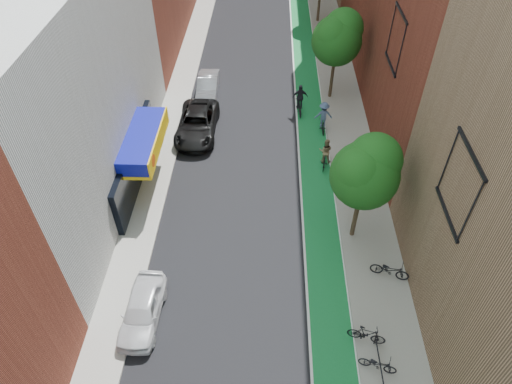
# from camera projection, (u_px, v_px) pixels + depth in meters

# --- Properties ---
(bike_lane) EXTENTS (2.00, 68.00, 0.01)m
(bike_lane) POSITION_uv_depth(u_px,v_px,m) (307.00, 84.00, 36.45)
(bike_lane) COLOR #126630
(bike_lane) RESTS_ON ground
(sidewalk_left) EXTENTS (2.00, 68.00, 0.15)m
(sidewalk_left) POSITION_uv_depth(u_px,v_px,m) (183.00, 81.00, 36.63)
(sidewalk_left) COLOR gray
(sidewalk_left) RESTS_ON ground
(sidewalk_right) EXTENTS (3.00, 68.00, 0.15)m
(sidewalk_right) POSITION_uv_depth(u_px,v_px,m) (339.00, 84.00, 36.35)
(sidewalk_right) COLOR gray
(sidewalk_right) RESTS_ON ground
(building_left_white) EXTENTS (8.00, 20.00, 12.00)m
(building_left_white) POSITION_uv_depth(u_px,v_px,m) (42.00, 95.00, 23.97)
(building_left_white) COLOR silver
(building_left_white) RESTS_ON ground
(tree_near) EXTENTS (3.40, 3.36, 6.42)m
(tree_near) POSITION_uv_depth(u_px,v_px,m) (366.00, 171.00, 21.62)
(tree_near) COLOR #332619
(tree_near) RESTS_ON ground
(tree_mid) EXTENTS (3.55, 3.53, 6.74)m
(tree_mid) POSITION_uv_depth(u_px,v_px,m) (338.00, 37.00, 31.62)
(tree_mid) COLOR #332619
(tree_mid) RESTS_ON ground
(parked_car_white) EXTENTS (1.76, 4.10, 1.38)m
(parked_car_white) POSITION_uv_depth(u_px,v_px,m) (142.00, 310.00, 20.68)
(parked_car_white) COLOR silver
(parked_car_white) RESTS_ON ground
(parked_car_black) EXTENTS (2.66, 5.67, 1.57)m
(parked_car_black) POSITION_uv_depth(u_px,v_px,m) (197.00, 124.00, 31.11)
(parked_car_black) COLOR black
(parked_car_black) RESTS_ON ground
(parked_car_silver) EXTENTS (1.58, 4.36, 1.43)m
(parked_car_silver) POSITION_uv_depth(u_px,v_px,m) (208.00, 86.00, 34.86)
(parked_car_silver) COLOR #989CA1
(parked_car_silver) RESTS_ON ground
(cyclist_lane_near) EXTENTS (0.91, 1.58, 2.02)m
(cyclist_lane_near) POSITION_uv_depth(u_px,v_px,m) (325.00, 155.00, 28.49)
(cyclist_lane_near) COLOR black
(cyclist_lane_near) RESTS_ON ground
(cyclist_lane_mid) EXTENTS (1.13, 1.81, 2.23)m
(cyclist_lane_mid) POSITION_uv_depth(u_px,v_px,m) (300.00, 103.00, 32.90)
(cyclist_lane_mid) COLOR black
(cyclist_lane_mid) RESTS_ON ground
(cyclist_lane_far) EXTENTS (1.26, 1.50, 2.22)m
(cyclist_lane_far) POSITION_uv_depth(u_px,v_px,m) (323.00, 118.00, 31.14)
(cyclist_lane_far) COLOR black
(cyclist_lane_far) RESTS_ON ground
(parked_bike_near) EXTENTS (1.69, 0.99, 0.84)m
(parked_bike_near) POSITION_uv_depth(u_px,v_px,m) (378.00, 364.00, 18.94)
(parked_bike_near) COLOR black
(parked_bike_near) RESTS_ON sidewalk_right
(parked_bike_mid) EXTENTS (1.75, 0.89, 1.01)m
(parked_bike_mid) POSITION_uv_depth(u_px,v_px,m) (367.00, 334.00, 19.82)
(parked_bike_mid) COLOR black
(parked_bike_mid) RESTS_ON sidewalk_right
(parked_bike_far) EXTENTS (2.01, 1.20, 1.00)m
(parked_bike_far) POSITION_uv_depth(u_px,v_px,m) (390.00, 270.00, 22.35)
(parked_bike_far) COLOR black
(parked_bike_far) RESTS_ON sidewalk_right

